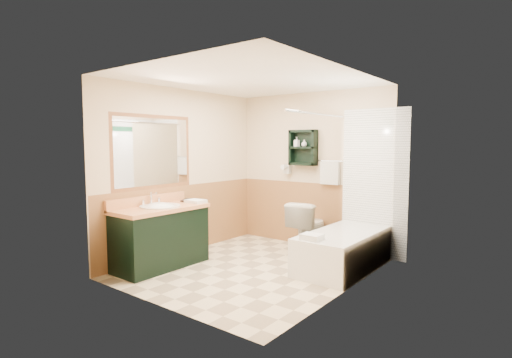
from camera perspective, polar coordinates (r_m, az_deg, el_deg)
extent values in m
plane|color=beige|center=(5.29, -0.55, -12.66)|extent=(3.00, 3.00, 0.00)
cube|color=beige|center=(6.32, 8.01, 1.29)|extent=(2.60, 0.04, 2.40)
cube|color=beige|center=(5.96, -10.57, 1.03)|extent=(0.04, 3.00, 2.40)
cube|color=beige|center=(4.37, 13.17, -0.46)|extent=(0.04, 3.00, 2.40)
cube|color=white|center=(5.10, -0.57, 14.19)|extent=(2.60, 3.00, 0.04)
cube|color=black|center=(6.25, 6.73, 4.48)|extent=(0.45, 0.15, 0.55)
cylinder|color=silver|center=(5.39, 8.97, 9.15)|extent=(0.03, 1.60, 0.03)
cube|color=black|center=(5.41, -13.45, -8.04)|extent=(0.59, 1.25, 0.80)
cube|color=white|center=(5.35, 12.32, -9.92)|extent=(0.72, 1.50, 0.48)
imported|color=white|center=(6.02, 7.43, -6.82)|extent=(0.51, 0.81, 0.75)
cube|color=silver|center=(5.60, -8.61, -3.15)|extent=(0.26, 0.20, 0.04)
imported|color=black|center=(5.78, -10.47, -1.89)|extent=(0.17, 0.11, 0.25)
cube|color=silver|center=(4.80, 7.98, -8.20)|extent=(0.24, 0.20, 0.07)
imported|color=white|center=(6.31, 5.85, 4.94)|extent=(0.08, 0.16, 0.07)
imported|color=white|center=(6.24, 6.89, 5.00)|extent=(0.09, 0.11, 0.09)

